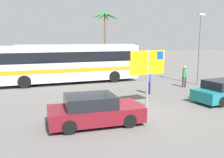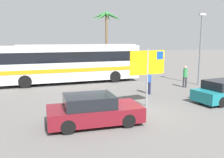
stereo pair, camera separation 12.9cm
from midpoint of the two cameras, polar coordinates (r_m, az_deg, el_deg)
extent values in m
plane|color=#605E5B|center=(12.50, 1.49, -7.85)|extent=(120.00, 120.00, 0.00)
cube|color=silver|center=(20.94, -10.28, 3.80)|extent=(11.86, 2.60, 2.90)
cube|color=black|center=(20.90, -10.32, 5.31)|extent=(11.39, 2.62, 0.84)
cube|color=orange|center=(21.00, -10.24, 2.43)|extent=(11.74, 2.62, 0.32)
cylinder|color=black|center=(23.14, -1.73, 1.41)|extent=(1.00, 0.28, 1.00)
cylinder|color=black|center=(20.96, 0.34, 0.58)|extent=(1.00, 0.28, 1.00)
cylinder|color=black|center=(21.92, -20.24, 0.39)|extent=(1.00, 0.28, 1.00)
cylinder|color=black|center=(19.61, -20.17, -0.61)|extent=(1.00, 0.28, 1.00)
cube|color=silver|center=(25.07, -8.44, 4.74)|extent=(11.86, 2.60, 2.90)
cube|color=black|center=(25.03, -8.47, 6.00)|extent=(11.39, 2.62, 0.84)
cube|color=#23843D|center=(25.11, -8.41, 3.59)|extent=(11.74, 2.62, 0.32)
cylinder|color=black|center=(27.31, -1.34, 2.63)|extent=(1.00, 0.28, 1.00)
cylinder|color=black|center=(25.12, 0.43, 2.04)|extent=(1.00, 0.28, 1.00)
cylinder|color=black|center=(25.85, -16.92, 1.85)|extent=(1.00, 0.28, 1.00)
cylinder|color=black|center=(23.53, -16.53, 1.16)|extent=(1.00, 0.28, 1.00)
cylinder|color=gray|center=(13.38, 8.07, 0.24)|extent=(0.11, 0.11, 3.20)
cube|color=yellow|center=(13.27, 8.15, 3.87)|extent=(2.19, 0.30, 1.30)
cube|color=#1447A8|center=(13.71, 10.94, 5.52)|extent=(0.45, 0.12, 0.44)
cube|color=black|center=(15.70, 24.69, -1.16)|extent=(2.32, 1.75, 0.52)
cylinder|color=black|center=(15.57, 19.88, -3.81)|extent=(0.61, 0.22, 0.60)
cylinder|color=black|center=(14.59, 24.21, -4.95)|extent=(0.61, 0.22, 0.60)
cube|color=maroon|center=(10.73, -4.24, -8.08)|extent=(4.18, 2.13, 0.64)
cube|color=black|center=(10.53, -5.58, -5.17)|extent=(2.22, 1.86, 0.52)
cylinder|color=black|center=(11.91, 0.80, -7.22)|extent=(0.61, 0.20, 0.60)
cylinder|color=black|center=(10.35, 3.80, -9.83)|extent=(0.61, 0.20, 0.60)
cylinder|color=black|center=(11.43, -11.46, -8.13)|extent=(0.61, 0.20, 0.60)
cylinder|color=black|center=(9.79, -10.43, -11.12)|extent=(0.61, 0.20, 0.60)
cylinder|color=#1E2347|center=(16.57, 8.62, -2.16)|extent=(0.13, 0.13, 0.84)
cylinder|color=#1E2347|center=(16.68, 8.14, -2.07)|extent=(0.13, 0.13, 0.84)
cylinder|color=#2851B2|center=(16.49, 8.44, 0.45)|extent=(0.32, 0.32, 0.67)
sphere|color=tan|center=(16.43, 8.48, 1.99)|extent=(0.23, 0.23, 0.23)
cylinder|color=#2D2D33|center=(19.60, 16.73, -0.71)|extent=(0.13, 0.13, 0.81)
cylinder|color=#2D2D33|center=(19.60, 16.21, -0.69)|extent=(0.13, 0.13, 0.81)
cylinder|color=#338E4C|center=(19.49, 16.57, 1.41)|extent=(0.32, 0.32, 0.64)
sphere|color=tan|center=(19.44, 16.63, 2.67)|extent=(0.22, 0.22, 0.22)
cylinder|color=slate|center=(20.81, 19.75, 6.24)|extent=(0.14, 0.14, 5.53)
cube|color=#B2B2B7|center=(20.88, 20.20, 14.11)|extent=(0.56, 0.20, 0.16)
cylinder|color=brown|center=(33.48, -1.72, 9.01)|extent=(0.32, 0.32, 7.00)
cone|color=#2D7533|center=(33.78, -0.04, 14.48)|extent=(2.21, 0.81, 1.37)
cone|color=#2D7533|center=(34.58, -1.32, 14.42)|extent=(1.57, 2.07, 1.29)
cone|color=#2D7533|center=(34.62, -2.40, 14.68)|extent=(0.52, 2.25, 1.00)
cone|color=#2D7533|center=(33.64, -3.57, 14.67)|extent=(2.23, 1.15, 1.17)
cone|color=#2D7533|center=(32.98, -3.00, 14.46)|extent=(2.11, 1.24, 1.50)
cone|color=#2D7533|center=(32.58, -1.57, 14.97)|extent=(0.95, 2.27, 1.04)
cone|color=#2D7533|center=(33.20, -0.11, 14.68)|extent=(1.88, 1.85, 1.25)
camera|label=1|loc=(0.06, -90.25, -0.04)|focal=38.75mm
camera|label=2|loc=(0.06, 89.75, 0.04)|focal=38.75mm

